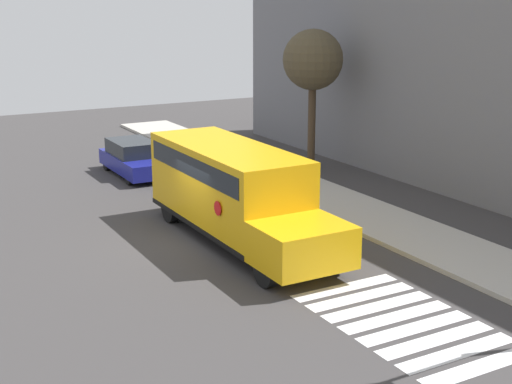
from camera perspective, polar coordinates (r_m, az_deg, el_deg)
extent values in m
plane|color=#3A3838|center=(23.00, -4.96, -4.01)|extent=(60.00, 60.00, 0.00)
cube|color=#B2ADA3|center=(26.16, 8.12, -1.56)|extent=(44.00, 3.00, 0.15)
cube|color=slate|center=(29.56, 18.84, 10.94)|extent=(32.00, 4.00, 11.54)
cube|color=white|center=(19.54, 7.13, -7.59)|extent=(0.50, 3.20, 0.01)
cube|color=white|center=(19.03, 8.39, -8.28)|extent=(0.50, 3.20, 0.01)
cube|color=white|center=(18.53, 9.71, -9.01)|extent=(0.50, 3.20, 0.01)
cube|color=white|center=(18.04, 11.12, -9.76)|extent=(0.50, 3.20, 0.01)
cube|color=white|center=(17.57, 12.60, -10.55)|extent=(0.50, 3.20, 0.01)
cube|color=white|center=(17.12, 14.18, -11.38)|extent=(0.50, 3.20, 0.01)
cube|color=white|center=(16.68, 15.85, -12.24)|extent=(0.50, 3.20, 0.01)
cube|color=white|center=(16.26, 17.62, -13.14)|extent=(0.50, 3.20, 0.01)
cube|color=#EAA80F|center=(23.10, -2.32, 0.60)|extent=(6.97, 2.50, 2.55)
cube|color=#EAA80F|center=(19.55, 3.71, -4.25)|extent=(2.05, 2.50, 1.18)
cube|color=black|center=(23.43, -2.29, -2.24)|extent=(6.97, 2.54, 0.16)
cube|color=black|center=(22.93, -2.34, 2.36)|extent=(6.41, 2.53, 0.64)
cylinder|color=red|center=(20.92, -3.09, -1.32)|extent=(0.44, 0.02, 0.44)
cylinder|color=black|center=(20.38, 6.09, -5.09)|extent=(1.00, 0.30, 1.00)
cylinder|color=black|center=(19.29, 0.80, -6.20)|extent=(1.00, 0.30, 1.00)
cylinder|color=black|center=(25.86, -2.45, -0.64)|extent=(1.00, 0.30, 1.00)
cylinder|color=black|center=(25.00, -6.87, -1.29)|extent=(1.00, 0.30, 1.00)
cube|color=navy|center=(31.95, -9.68, 2.30)|extent=(4.59, 1.81, 0.66)
cube|color=#1E2328|center=(32.07, -9.90, 3.52)|extent=(2.57, 1.67, 0.63)
cylinder|color=black|center=(30.89, -7.34, 1.52)|extent=(0.64, 0.22, 0.64)
cylinder|color=black|center=(30.36, -10.09, 1.17)|extent=(0.64, 0.22, 0.64)
cylinder|color=black|center=(33.65, -9.27, 2.57)|extent=(0.64, 0.22, 0.64)
cylinder|color=black|center=(33.17, -11.83, 2.26)|extent=(0.64, 0.22, 0.64)
cylinder|color=#423323|center=(32.40, 4.47, 5.42)|extent=(0.34, 0.34, 4.17)
sphere|color=#4C422D|center=(32.05, 4.58, 10.51)|extent=(2.68, 2.68, 2.68)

